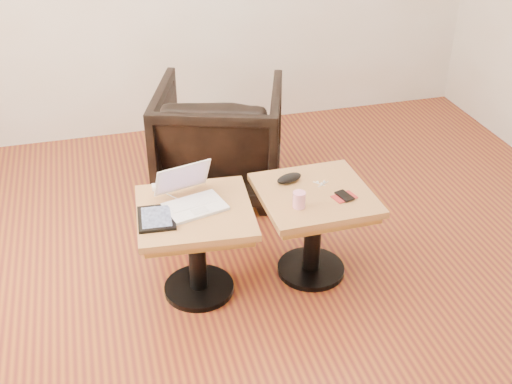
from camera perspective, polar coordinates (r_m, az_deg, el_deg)
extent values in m
cube|color=#5B2119|center=(3.61, 2.55, -8.74)|extent=(4.50, 4.50, 0.01)
cylinder|color=black|center=(3.61, -5.08, -8.46)|extent=(0.39, 0.39, 0.03)
cylinder|color=black|center=(3.46, -5.27, -5.29)|extent=(0.10, 0.10, 0.47)
cube|color=olive|center=(3.34, -5.44, -2.36)|extent=(0.58, 0.58, 0.04)
cube|color=brown|center=(3.31, -5.48, -1.79)|extent=(0.63, 0.63, 0.04)
cylinder|color=black|center=(3.74, 4.89, -6.81)|extent=(0.39, 0.39, 0.03)
cylinder|color=black|center=(3.59, 5.07, -3.68)|extent=(0.10, 0.10, 0.47)
cube|color=olive|center=(3.48, 5.22, -0.82)|extent=(0.55, 0.55, 0.04)
cube|color=brown|center=(3.46, 5.26, -0.25)|extent=(0.60, 0.60, 0.04)
cube|color=white|center=(3.31, -5.44, -1.31)|extent=(0.34, 0.28, 0.02)
cube|color=silver|center=(3.33, -5.68, -0.92)|extent=(0.26, 0.16, 0.00)
cube|color=silver|center=(3.26, -5.01, -1.66)|extent=(0.09, 0.07, 0.00)
cube|color=white|center=(3.37, -6.56, 1.27)|extent=(0.31, 0.16, 0.18)
cube|color=maroon|center=(3.37, -6.56, 1.27)|extent=(0.27, 0.13, 0.15)
cube|color=black|center=(3.24, -8.84, -2.31)|extent=(0.20, 0.24, 0.02)
cube|color=#191E38|center=(3.24, -8.85, -2.18)|extent=(0.16, 0.21, 0.00)
cube|color=white|center=(3.49, -8.88, 0.44)|extent=(0.05, 0.05, 0.03)
ellipsoid|color=black|center=(3.52, 2.97, 1.24)|extent=(0.17, 0.11, 0.05)
cylinder|color=#E83E7C|center=(3.29, 3.85, -0.69)|extent=(0.09, 0.09, 0.09)
sphere|color=white|center=(3.51, 5.85, 0.74)|extent=(0.01, 0.01, 0.01)
sphere|color=white|center=(3.53, 6.09, 0.91)|extent=(0.01, 0.01, 0.01)
sphere|color=white|center=(3.52, 5.49, 0.87)|extent=(0.01, 0.01, 0.01)
cylinder|color=white|center=(3.51, 5.85, 0.66)|extent=(0.08, 0.05, 0.00)
cube|color=maroon|center=(3.41, 7.86, -0.44)|extent=(0.14, 0.11, 0.01)
cube|color=black|center=(3.41, 7.87, -0.33)|extent=(0.08, 0.12, 0.01)
imported|color=black|center=(4.35, -3.24, 4.77)|extent=(1.03, 1.05, 0.76)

